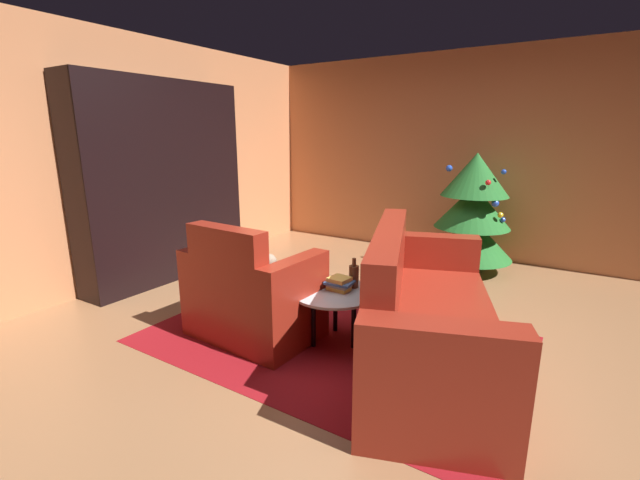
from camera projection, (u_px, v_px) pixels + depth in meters
ground_plane at (351, 338)px, 3.43m from camera, size 7.03×7.03×0.00m
wall_back at (460, 156)px, 5.54m from camera, size 5.56×0.06×2.62m
wall_left at (126, 162)px, 4.53m from camera, size 0.06×5.98×2.62m
area_rug at (332, 339)px, 3.40m from camera, size 2.86×1.88×0.01m
bookshelf_unit at (174, 186)px, 4.77m from camera, size 0.40×1.95×2.16m
armchair_red at (251, 297)px, 3.39m from camera, size 1.02×0.73×0.95m
couch_red at (424, 319)px, 3.00m from camera, size 1.46×2.21×0.97m
coffee_table at (334, 296)px, 3.29m from camera, size 0.66×0.66×0.42m
book_stack_on_table at (339, 283)px, 3.29m from camera, size 0.22×0.18×0.10m
bottle_on_table at (354, 276)px, 3.35m from camera, size 0.08×0.08×0.24m
decorated_tree at (473, 211)px, 4.95m from camera, size 0.96×0.96×1.39m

